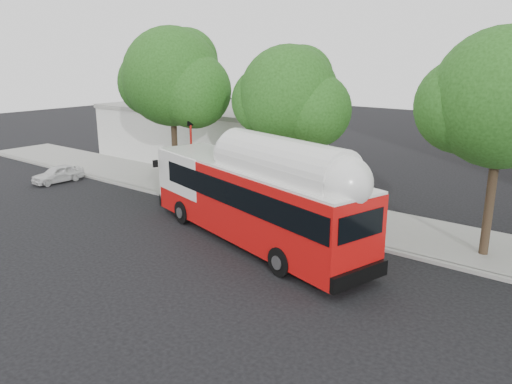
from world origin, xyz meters
TOP-DOWN VIEW (x-y plane):
  - ground at (0.00, 0.00)m, footprint 120.00×120.00m
  - sidewalk at (0.00, 6.50)m, footprint 60.00×5.00m
  - curb_strip at (0.00, 3.90)m, footprint 60.00×0.30m
  - red_curb_segment at (-3.00, 3.90)m, footprint 10.00×0.32m
  - street_tree_left at (-8.53, 5.56)m, footprint 6.67×5.80m
  - street_tree_mid at (-0.59, 6.06)m, footprint 5.75×5.00m
  - low_commercial_bldg at (-14.00, 14.00)m, footprint 16.20×10.20m
  - transit_bus at (0.48, 1.26)m, footprint 13.62×5.92m
  - parked_car at (-16.36, 1.90)m, footprint 3.36×1.49m
  - signal_pole at (-6.62, 4.56)m, footprint 0.13×0.43m

SIDE VIEW (x-z plane):
  - ground at x=0.00m, z-range 0.00..0.00m
  - sidewalk at x=0.00m, z-range 0.00..0.15m
  - curb_strip at x=0.00m, z-range 0.00..0.15m
  - red_curb_segment at x=-3.00m, z-range 0.00..0.16m
  - parked_car at x=-16.36m, z-range 0.00..1.13m
  - transit_bus at x=0.48m, z-range -0.13..3.86m
  - low_commercial_bldg at x=-14.00m, z-range 0.03..4.28m
  - signal_pole at x=-6.62m, z-range 0.06..4.58m
  - street_tree_mid at x=-0.59m, z-range 1.60..10.22m
  - street_tree_left at x=-8.53m, z-range 1.73..11.47m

